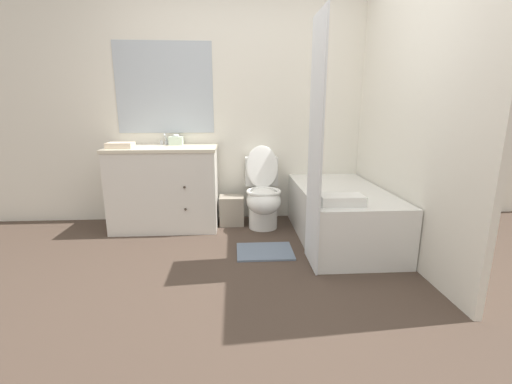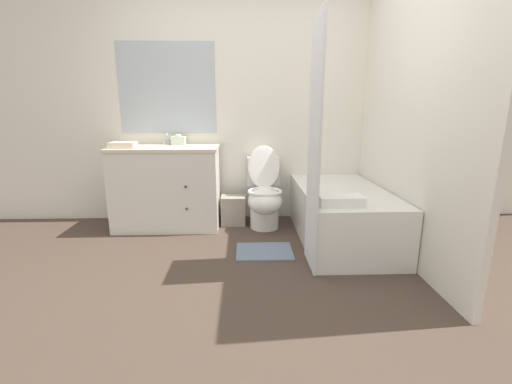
% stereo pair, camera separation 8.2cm
% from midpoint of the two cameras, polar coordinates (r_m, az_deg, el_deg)
% --- Properties ---
extents(ground_plane, '(14.00, 14.00, 0.00)m').
position_cam_midpoint_polar(ground_plane, '(2.51, -2.67, -15.40)').
color(ground_plane, '#47382D').
extents(wall_back, '(8.00, 0.06, 2.50)m').
position_cam_midpoint_polar(wall_back, '(3.83, -3.46, 14.13)').
color(wall_back, white).
rests_on(wall_back, ground_plane).
extents(wall_right, '(0.05, 2.60, 2.50)m').
position_cam_midpoint_polar(wall_right, '(3.30, 21.69, 13.25)').
color(wall_right, white).
rests_on(wall_right, ground_plane).
extents(vanity_cabinet, '(1.08, 0.60, 0.85)m').
position_cam_midpoint_polar(vanity_cabinet, '(3.69, -15.49, 0.86)').
color(vanity_cabinet, silver).
rests_on(vanity_cabinet, ground_plane).
extents(sink_faucet, '(0.14, 0.12, 0.12)m').
position_cam_midpoint_polar(sink_faucet, '(3.82, -15.30, 8.14)').
color(sink_faucet, silver).
rests_on(sink_faucet, vanity_cabinet).
extents(toilet, '(0.35, 0.66, 0.85)m').
position_cam_midpoint_polar(toilet, '(3.57, 0.49, -0.65)').
color(toilet, white).
rests_on(toilet, ground_plane).
extents(bathtub, '(0.77, 1.47, 0.49)m').
position_cam_midpoint_polar(bathtub, '(3.36, 13.17, -3.50)').
color(bathtub, white).
rests_on(bathtub, ground_plane).
extents(shower_curtain, '(0.01, 0.41, 1.87)m').
position_cam_midpoint_polar(shower_curtain, '(2.59, 8.95, 7.34)').
color(shower_curtain, white).
rests_on(shower_curtain, ground_plane).
extents(wastebasket, '(0.26, 0.22, 0.31)m').
position_cam_midpoint_polar(wastebasket, '(3.71, -4.70, -3.06)').
color(wastebasket, gray).
rests_on(wastebasket, ground_plane).
extents(tissue_box, '(0.14, 0.13, 0.11)m').
position_cam_midpoint_polar(tissue_box, '(3.77, -13.77, 8.33)').
color(tissue_box, silver).
rests_on(tissue_box, vanity_cabinet).
extents(hand_towel_folded, '(0.24, 0.18, 0.06)m').
position_cam_midpoint_polar(hand_towel_folded, '(3.60, -22.29, 7.20)').
color(hand_towel_folded, beige).
rests_on(hand_towel_folded, vanity_cabinet).
extents(bath_towel_folded, '(0.34, 0.19, 0.08)m').
position_cam_midpoint_polar(bath_towel_folded, '(2.74, 13.20, -1.28)').
color(bath_towel_folded, white).
rests_on(bath_towel_folded, bathtub).
extents(bath_mat, '(0.49, 0.38, 0.02)m').
position_cam_midpoint_polar(bath_mat, '(3.04, 0.69, -9.87)').
color(bath_mat, slate).
rests_on(bath_mat, ground_plane).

